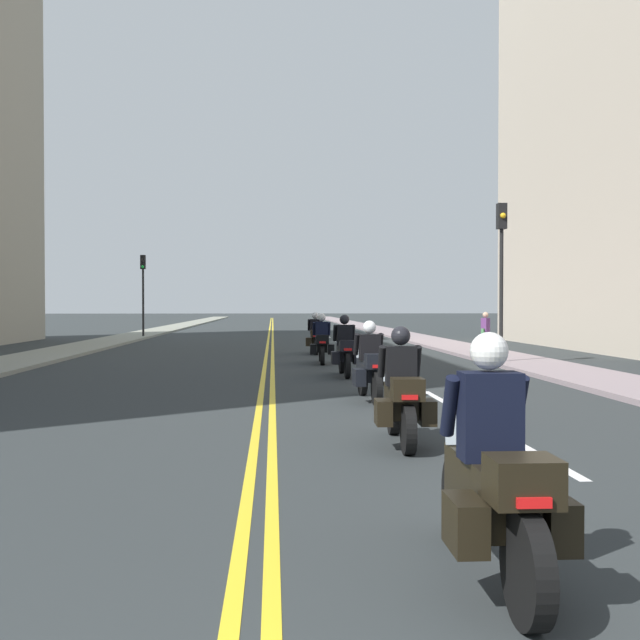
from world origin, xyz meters
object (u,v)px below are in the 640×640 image
at_px(motorcycle_2, 370,368).
at_px(traffic_light_far, 143,281).
at_px(motorcycle_5, 315,337).
at_px(traffic_light_near, 502,254).
at_px(motorcycle_1, 402,398).
at_px(motorcycle_4, 322,343).
at_px(pedestrian_0, 485,333).
at_px(motorcycle_3, 345,351).
at_px(motorcycle_0, 493,484).

bearing_deg(motorcycle_2, traffic_light_far, 104.74).
height_order(motorcycle_5, traffic_light_near, traffic_light_near).
height_order(motorcycle_1, motorcycle_4, motorcycle_4).
bearing_deg(pedestrian_0, traffic_light_far, -95.38).
xyz_separation_m(motorcycle_3, motorcycle_4, (-0.32, 4.41, -0.02)).
relative_size(motorcycle_3, pedestrian_0, 1.36).
xyz_separation_m(motorcycle_1, motorcycle_2, (0.19, 4.70, 0.01)).
bearing_deg(pedestrian_0, motorcycle_5, -56.79).
relative_size(motorcycle_1, motorcycle_2, 0.96).
bearing_deg(motorcycle_2, motorcycle_1, -95.35).
bearing_deg(motorcycle_1, traffic_light_near, 69.80).
relative_size(motorcycle_4, traffic_light_far, 0.46).
distance_m(motorcycle_3, motorcycle_4, 4.42).
distance_m(motorcycle_0, pedestrian_0, 24.29).
xyz_separation_m(motorcycle_5, traffic_light_near, (5.51, -5.78, 2.82)).
bearing_deg(pedestrian_0, motorcycle_3, 3.55).
distance_m(motorcycle_0, motorcycle_1, 5.00).
bearing_deg(traffic_light_near, traffic_light_far, 125.39).
distance_m(motorcycle_1, traffic_light_near, 14.65).
relative_size(traffic_light_near, traffic_light_far, 1.06).
height_order(motorcycle_3, traffic_light_near, traffic_light_near).
xyz_separation_m(motorcycle_1, motorcycle_5, (-0.07, 19.08, 0.00)).
height_order(motorcycle_0, motorcycle_3, motorcycle_0).
relative_size(motorcycle_0, motorcycle_5, 1.06).
distance_m(traffic_light_near, traffic_light_far, 25.11).
height_order(motorcycle_2, pedestrian_0, pedestrian_0).
height_order(motorcycle_0, motorcycle_5, motorcycle_0).
distance_m(motorcycle_0, motorcycle_5, 24.07).
bearing_deg(motorcycle_1, motorcycle_4, 92.57).
xyz_separation_m(motorcycle_4, traffic_light_far, (-8.97, 19.55, 2.62)).
distance_m(traffic_light_far, pedestrian_0, 21.97).
relative_size(traffic_light_near, pedestrian_0, 3.12).
distance_m(traffic_light_near, pedestrian_0, 5.79).
distance_m(motorcycle_1, motorcycle_5, 19.08).
height_order(motorcycle_1, motorcycle_3, motorcycle_3).
height_order(motorcycle_2, motorcycle_4, motorcycle_4).
bearing_deg(traffic_light_near, pedestrian_0, 79.43).
bearing_deg(traffic_light_far, motorcycle_3, -68.80).
distance_m(motorcycle_1, motorcycle_3, 9.82).
distance_m(motorcycle_3, motorcycle_5, 9.27).
height_order(motorcycle_3, pedestrian_0, motorcycle_3).
height_order(traffic_light_near, traffic_light_far, traffic_light_near).
height_order(traffic_light_far, pedestrian_0, traffic_light_far).
bearing_deg(motorcycle_1, motorcycle_3, 90.94).
bearing_deg(traffic_light_near, motorcycle_1, -112.21).
bearing_deg(motorcycle_2, motorcycle_5, 88.07).
bearing_deg(motorcycle_1, motorcycle_0, -90.79).
relative_size(motorcycle_1, motorcycle_5, 0.97).
bearing_deg(motorcycle_5, motorcycle_3, -87.03).
xyz_separation_m(motorcycle_0, pedestrian_0, (6.62, 23.37, 0.17)).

